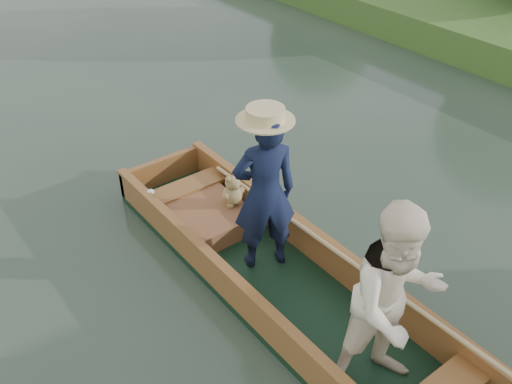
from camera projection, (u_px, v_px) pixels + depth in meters
ground at (294, 302)px, 5.44m from camera, size 120.00×120.00×0.00m
punt at (313, 267)px, 4.94m from camera, size 1.12×5.00×1.80m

